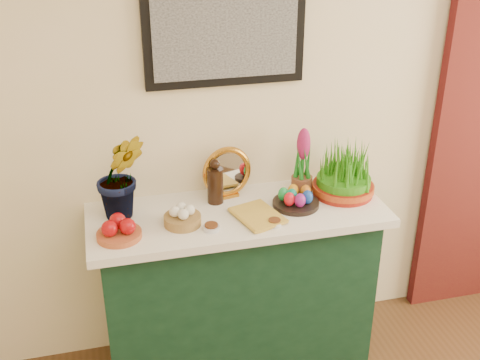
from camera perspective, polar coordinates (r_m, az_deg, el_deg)
name	(u,v)px	position (r m, az deg, el deg)	size (l,w,h in m)	color
sideboard	(238,290)	(3.08, -0.23, -10.43)	(1.30, 0.45, 0.85)	#153A23
tablecloth	(237,213)	(2.84, -0.25, -3.19)	(1.40, 0.55, 0.04)	white
hyacinth_green	(120,162)	(2.71, -11.34, 1.65)	(0.27, 0.23, 0.54)	#1D7E1F
apple_bowl	(119,229)	(2.65, -11.43, -4.60)	(0.21, 0.21, 0.10)	#AE512A
garlic_basket	(182,217)	(2.71, -5.49, -3.49)	(0.22, 0.22, 0.09)	olive
vinegar_cruet	(215,183)	(2.86, -2.37, -0.33)	(0.08, 0.08, 0.22)	black
mirror	(227,173)	(2.91, -1.24, 0.69)	(0.26, 0.10, 0.26)	#B77A23
book	(241,220)	(2.71, 0.06, -3.84)	(0.16, 0.24, 0.03)	gold
spice_dish_left	(211,227)	(2.67, -2.74, -4.49)	(0.07, 0.07, 0.03)	silver
spice_dish_right	(275,222)	(2.71, 3.29, -4.04)	(0.07, 0.07, 0.03)	silver
egg_plate	(296,199)	(2.86, 5.31, -1.81)	(0.28, 0.28, 0.09)	black
hyacinth_pink	(303,164)	(2.94, 5.95, 1.50)	(0.10, 0.10, 0.34)	brown
wheatgrass_sabzeh	(344,174)	(2.97, 9.84, 0.57)	(0.30, 0.30, 0.25)	maroon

